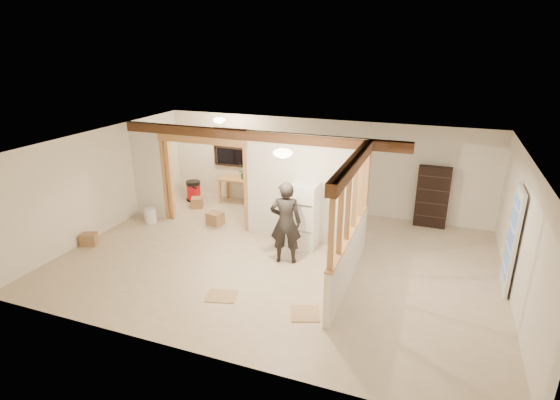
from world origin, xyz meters
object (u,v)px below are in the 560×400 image
at_px(refrigerator, 304,215).
at_px(bookshelf, 432,197).
at_px(work_table, 241,191).
at_px(woman, 286,222).
at_px(shop_vac, 194,191).

xyz_separation_m(refrigerator, bookshelf, (2.63, 2.21, 0.03)).
distance_m(refrigerator, work_table, 3.31).
height_order(refrigerator, work_table, refrigerator).
relative_size(refrigerator, work_table, 1.26).
bearing_deg(refrigerator, bookshelf, 39.98).
bearing_deg(woman, bookshelf, -146.19).
bearing_deg(refrigerator, work_table, 141.18).
xyz_separation_m(refrigerator, work_table, (-2.56, 2.06, -0.37)).
relative_size(woman, work_table, 1.50).
bearing_deg(shop_vac, woman, -34.62).
bearing_deg(bookshelf, woman, -132.01).
height_order(woman, bookshelf, woman).
xyz_separation_m(refrigerator, shop_vac, (-3.95, 1.78, -0.45)).
distance_m(woman, work_table, 3.84).
height_order(refrigerator, shop_vac, refrigerator).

